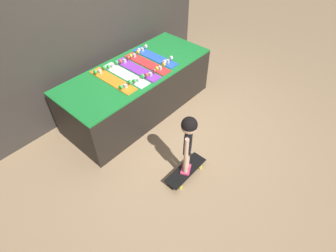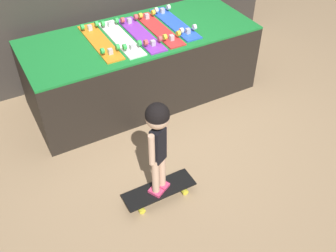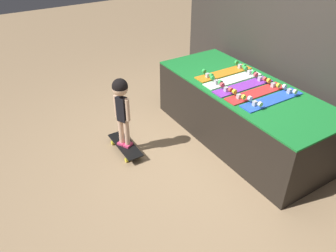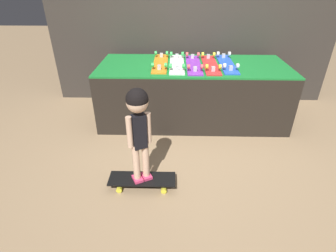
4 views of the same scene
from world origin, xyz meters
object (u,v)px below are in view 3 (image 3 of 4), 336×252
Objects in this scene: skateboard_orange_on_rack at (224,72)px; skateboard_red_on_rack at (256,92)px; skateboard_white_on_rack at (233,79)px; skateboard_blue_on_rack at (272,99)px; skateboard_purple_on_rack at (243,86)px; child at (121,100)px; skateboard_on_floor at (125,146)px.

skateboard_orange_on_rack is 0.61m from skateboard_red_on_rack.
skateboard_white_on_rack is 0.41m from skateboard_red_on_rack.
skateboard_red_on_rack is 1.00× the size of skateboard_blue_on_rack.
skateboard_purple_on_rack is 0.41m from skateboard_blue_on_rack.
skateboard_white_on_rack is 1.38m from child.
skateboard_orange_on_rack is at bearing 179.59° from skateboard_blue_on_rack.
skateboard_orange_on_rack is 0.92× the size of child.
skateboard_purple_on_rack is at bearing 68.92° from skateboard_on_floor.
child reaches higher than skateboard_white_on_rack.
skateboard_blue_on_rack is at bearing 2.20° from skateboard_white_on_rack.
skateboard_purple_on_rack reaches higher than skateboard_on_floor.
skateboard_blue_on_rack is 0.92× the size of child.
skateboard_red_on_rack is 1.66m from skateboard_on_floor.
skateboard_blue_on_rack is 1.78m from skateboard_on_floor.
skateboard_on_floor is (-0.31, -1.35, -0.68)m from skateboard_white_on_rack.
skateboard_orange_on_rack is 0.41m from skateboard_purple_on_rack.
skateboard_red_on_rack is at bearing 2.00° from skateboard_purple_on_rack.
skateboard_purple_on_rack is 1.00× the size of skateboard_blue_on_rack.
skateboard_blue_on_rack is at bearing 56.20° from skateboard_on_floor.
skateboard_white_on_rack is at bearing 178.03° from skateboard_red_on_rack.
skateboard_orange_on_rack is at bearing 58.48° from child.
child reaches higher than skateboard_orange_on_rack.
skateboard_blue_on_rack is (0.41, 0.04, 0.00)m from skateboard_purple_on_rack.
child is (-0.31, -1.35, -0.05)m from skateboard_white_on_rack.
skateboard_white_on_rack is at bearing 174.08° from skateboard_purple_on_rack.
skateboard_orange_on_rack is at bearing 171.81° from skateboard_white_on_rack.
skateboard_white_on_rack is 1.00× the size of skateboard_purple_on_rack.
skateboard_on_floor is at bearing -118.18° from skateboard_red_on_rack.
skateboard_on_floor is at bearing -94.35° from skateboard_orange_on_rack.
skateboard_purple_on_rack is at bearing 41.75° from child.
skateboard_on_floor is at bearing -111.08° from skateboard_purple_on_rack.
skateboard_purple_on_rack and skateboard_blue_on_rack have the same top height.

